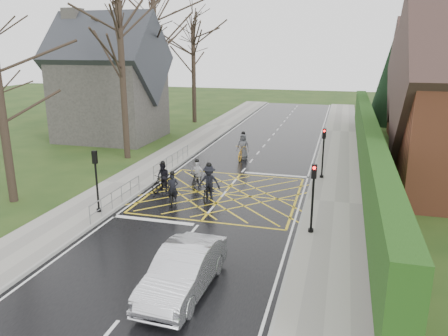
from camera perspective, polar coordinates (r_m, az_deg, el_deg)
The scene contains 22 objects.
ground at distance 24.33m, azimuth -0.04°, elevation -3.45°, with size 120.00×120.00×0.00m, color #1A3210.
road at distance 24.33m, azimuth -0.04°, elevation -3.44°, with size 9.00×80.00×0.01m, color black.
sidewalk_right at distance 23.54m, azimuth 14.23°, elevation -4.44°, with size 3.00×80.00×0.15m, color gray.
sidewalk_left at distance 26.46m, azimuth -12.68°, elevation -2.08°, with size 3.00×80.00×0.15m, color gray.
stone_wall at distance 29.23m, azimuth 18.02°, elevation -0.22°, with size 0.50×38.00×0.70m, color slate.
hedge at distance 28.82m, azimuth 18.31°, elevation 3.13°, with size 0.90×38.00×2.80m, color #17340E.
conifer at distance 48.48m, azimuth 21.23°, elevation 11.17°, with size 4.60×4.60×10.00m.
church at distance 39.51m, azimuth -14.78°, elevation 10.79°, with size 8.80×7.80×11.00m.
tree_near at distance 31.94m, azimuth -13.34°, elevation 15.19°, with size 9.24×9.24×11.44m.
tree_mid at distance 39.58m, azimuth -9.04°, elevation 16.49°, with size 10.08×10.08×12.48m.
tree_far at distance 46.77m, azimuth -4.03°, elevation 14.73°, with size 8.40×8.40×10.40m.
railing_south at distance 22.71m, azimuth -13.85°, elevation -3.28°, with size 0.05×5.04×1.03m.
railing_north at distance 29.18m, azimuth -6.78°, elevation 1.33°, with size 0.05×6.04×1.03m.
traffic_light_ne at distance 27.12m, azimuth 12.81°, elevation 1.83°, with size 0.24×0.31×3.21m.
traffic_light_se at distance 19.07m, azimuth 11.49°, elevation -4.02°, with size 0.24×0.31×3.21m.
traffic_light_sw at distance 21.85m, azimuth -16.29°, elevation -1.78°, with size 0.24×0.31×3.21m.
cyclist_rear at distance 23.00m, azimuth -6.76°, elevation -3.24°, with size 1.18×1.90×1.74m.
cyclist_back at distance 24.92m, azimuth -7.97°, elevation -1.52°, with size 1.05×1.84×1.77m.
cyclist_mid at distance 23.32m, azimuth -2.01°, elevation -2.38°, with size 1.28×2.18×2.06m.
cyclist_front at distance 25.38m, azimuth -3.57°, elevation -1.18°, with size 0.92×1.70×1.70m.
cyclist_lead at distance 31.61m, azimuth 2.48°, elevation 2.40°, with size 0.94×2.14×2.05m.
car at distance 14.98m, azimuth -5.34°, elevation -13.21°, with size 1.64×4.70×1.55m, color silver.
Camera 1 is at (6.09, -22.16, 8.01)m, focal length 35.00 mm.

